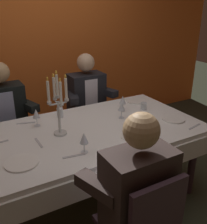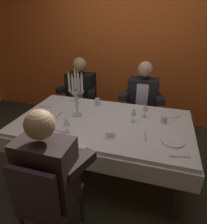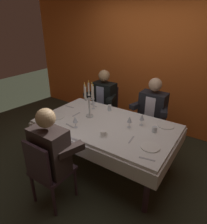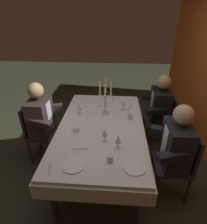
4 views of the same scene
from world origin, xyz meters
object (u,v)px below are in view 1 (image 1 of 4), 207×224
at_px(wine_glass_2, 122,107).
at_px(water_tumbler_0, 60,113).
at_px(wine_glass_0, 123,100).
at_px(water_tumbler_1, 144,106).
at_px(dinner_plate_1, 136,101).
at_px(seated_diner_0, 5,109).
at_px(dining_table, 96,139).
at_px(dinner_plate_2, 173,119).
at_px(wine_glass_3, 36,114).
at_px(wine_glass_1, 84,139).
at_px(candelabra, 58,106).
at_px(coffee_cup_0, 128,134).
at_px(seated_diner_2, 86,95).
at_px(dinner_plate_0, 22,163).
at_px(seated_diner_1, 138,190).

xyz_separation_m(wine_glass_2, water_tumbler_0, (-0.51, 0.31, -0.07)).
distance_m(wine_glass_0, water_tumbler_0, 0.65).
bearing_deg(water_tumbler_1, dinner_plate_1, 73.56).
height_order(water_tumbler_0, seated_diner_0, seated_diner_0).
bearing_deg(dining_table, dinner_plate_1, 28.09).
distance_m(dinner_plate_2, wine_glass_3, 1.29).
bearing_deg(water_tumbler_1, wine_glass_3, 172.02).
distance_m(dinner_plate_2, wine_glass_1, 1.02).
height_order(water_tumbler_1, seated_diner_0, seated_diner_0).
bearing_deg(wine_glass_2, seated_diner_0, 139.38).
distance_m(candelabra, coffee_cup_0, 0.63).
relative_size(dining_table, seated_diner_2, 1.56).
bearing_deg(coffee_cup_0, dining_table, 117.36).
height_order(wine_glass_1, seated_diner_2, seated_diner_2).
relative_size(wine_glass_1, seated_diner_0, 0.13).
relative_size(wine_glass_1, seated_diner_2, 0.13).
distance_m(water_tumbler_0, seated_diner_0, 0.67).
bearing_deg(dining_table, dinner_plate_2, -15.87).
distance_m(seated_diner_0, seated_diner_2, 0.97).
relative_size(wine_glass_0, seated_diner_0, 0.13).
relative_size(dinner_plate_0, water_tumbler_0, 2.57).
distance_m(dining_table, dinner_plate_0, 0.77).
bearing_deg(wine_glass_0, seated_diner_2, 98.07).
xyz_separation_m(wine_glass_1, wine_glass_3, (-0.17, 0.63, -0.00)).
distance_m(wine_glass_1, seated_diner_2, 1.37).
height_order(dinner_plate_1, seated_diner_1, seated_diner_1).
bearing_deg(seated_diner_1, dining_table, 78.83).
relative_size(wine_glass_2, water_tumbler_0, 1.75).
height_order(wine_glass_0, seated_diner_0, seated_diner_0).
height_order(wine_glass_1, seated_diner_0, seated_diner_0).
distance_m(dinner_plate_0, water_tumbler_1, 1.43).
bearing_deg(water_tumbler_1, wine_glass_0, 160.19).
height_order(candelabra, water_tumbler_1, candelabra).
xyz_separation_m(dinner_plate_2, seated_diner_1, (-0.91, -0.68, -0.01)).
bearing_deg(seated_diner_1, wine_glass_1, 100.06).
distance_m(wine_glass_2, seated_diner_2, 0.82).
bearing_deg(seated_diner_2, seated_diner_1, -106.19).
height_order(coffee_cup_0, seated_diner_1, seated_diner_1).
bearing_deg(water_tumbler_0, seated_diner_2, 43.48).
height_order(dinner_plate_2, water_tumbler_1, water_tumbler_1).
bearing_deg(dining_table, wine_glass_2, 12.24).
height_order(dinner_plate_1, seated_diner_0, seated_diner_0).
relative_size(candelabra, dinner_plate_1, 2.51).
relative_size(wine_glass_2, coffee_cup_0, 1.24).
bearing_deg(wine_glass_1, wine_glass_0, 38.33).
bearing_deg(coffee_cup_0, wine_glass_3, 135.21).
height_order(dinner_plate_1, dinner_plate_2, same).
bearing_deg(dining_table, water_tumbler_1, 12.56).
bearing_deg(seated_diner_2, wine_glass_0, -81.93).
bearing_deg(water_tumbler_0, candelabra, -110.81).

